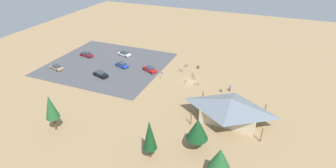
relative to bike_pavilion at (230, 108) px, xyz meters
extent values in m
plane|color=#9E7F56|center=(12.85, -13.49, -3.09)|extent=(160.00, 160.00, 0.00)
cube|color=#4C4C51|center=(40.28, -14.69, -3.06)|extent=(34.90, 31.40, 0.05)
cube|color=beige|center=(0.00, 0.00, -1.56)|extent=(11.43, 6.52, 3.06)
pyramid|color=slate|center=(0.00, 0.00, 1.11)|extent=(14.53, 9.62, 2.28)
cylinder|color=brown|center=(-7.03, -4.58, -1.56)|extent=(0.20, 0.20, 3.06)
cylinder|color=brown|center=(7.03, -4.58, -1.56)|extent=(0.20, 0.20, 3.06)
cylinder|color=brown|center=(-7.03, 4.58, -1.56)|extent=(0.20, 0.20, 3.06)
cylinder|color=brown|center=(7.03, 4.58, -1.56)|extent=(0.20, 0.20, 3.06)
cylinder|color=brown|center=(13.26, -22.21, -2.64)|extent=(0.60, 0.60, 0.90)
cylinder|color=#99999E|center=(20.73, -11.85, -1.99)|extent=(0.08, 0.08, 2.20)
cube|color=#1959B2|center=(20.73, -11.85, -1.19)|extent=(0.56, 0.04, 0.40)
cylinder|color=brown|center=(3.89, 11.04, -1.81)|extent=(0.30, 0.30, 2.54)
cone|color=#14421E|center=(3.89, 11.04, 1.54)|extent=(3.97, 3.97, 4.16)
cylinder|color=brown|center=(10.92, 16.15, -2.06)|extent=(0.45, 0.45, 2.05)
cone|color=#14421E|center=(10.92, 16.15, 1.89)|extent=(2.45, 2.45, 5.84)
cone|color=#235B2D|center=(-1.29, 16.09, 0.91)|extent=(3.65, 3.65, 3.93)
cylinder|color=brown|center=(32.22, 16.42, -1.60)|extent=(0.44, 0.44, 2.98)
cone|color=#235B2D|center=(32.22, 16.42, 2.40)|extent=(2.72, 2.72, 5.03)
torus|color=black|center=(11.08, -11.93, -2.72)|extent=(0.69, 0.34, 0.74)
torus|color=black|center=(10.18, -12.33, -2.72)|extent=(0.69, 0.34, 0.74)
cylinder|color=#1E7F38|center=(10.63, -12.13, -2.59)|extent=(0.84, 0.40, 0.04)
cylinder|color=#1E7F38|center=(10.79, -12.06, -2.48)|extent=(0.04, 0.04, 0.47)
cube|color=black|center=(10.79, -12.06, -2.24)|extent=(0.22, 0.15, 0.05)
cylinder|color=#1E7F38|center=(10.27, -12.29, -2.46)|extent=(0.04, 0.04, 0.51)
cylinder|color=black|center=(10.27, -12.29, -2.21)|extent=(0.22, 0.45, 0.03)
torus|color=black|center=(17.01, -18.22, -2.74)|extent=(0.70, 0.18, 0.70)
torus|color=black|center=(18.01, -18.42, -2.74)|extent=(0.70, 0.18, 0.70)
cylinder|color=black|center=(17.51, -18.32, -2.62)|extent=(0.93, 0.22, 0.04)
cylinder|color=black|center=(17.33, -18.28, -2.53)|extent=(0.04, 0.04, 0.42)
cube|color=black|center=(17.33, -18.28, -2.32)|extent=(0.21, 0.12, 0.05)
cylinder|color=black|center=(17.91, -18.40, -2.50)|extent=(0.04, 0.04, 0.48)
cylinder|color=black|center=(17.91, -18.40, -2.25)|extent=(0.13, 0.48, 0.03)
torus|color=black|center=(12.95, -15.27, -2.71)|extent=(0.66, 0.44, 0.75)
torus|color=black|center=(12.03, -14.68, -2.71)|extent=(0.66, 0.44, 0.75)
cylinder|color=silver|center=(12.49, -14.97, -2.59)|extent=(0.87, 0.57, 0.04)
cylinder|color=silver|center=(12.66, -15.08, -2.48)|extent=(0.04, 0.04, 0.46)
cube|color=black|center=(12.66, -15.08, -2.25)|extent=(0.21, 0.17, 0.05)
cylinder|color=silver|center=(12.12, -14.74, -2.49)|extent=(0.04, 0.04, 0.44)
cylinder|color=black|center=(12.12, -14.74, -2.27)|extent=(0.28, 0.42, 0.03)
torus|color=black|center=(12.82, -16.28, -2.71)|extent=(0.51, 0.61, 0.76)
torus|color=black|center=(13.50, -17.13, -2.71)|extent=(0.51, 0.61, 0.76)
cylinder|color=orange|center=(13.16, -16.71, -2.58)|extent=(0.66, 0.80, 0.04)
cylinder|color=orange|center=(13.04, -16.55, -2.49)|extent=(0.04, 0.04, 0.43)
cube|color=black|center=(13.04, -16.55, -2.28)|extent=(0.19, 0.21, 0.05)
cylinder|color=orange|center=(13.43, -17.05, -2.48)|extent=(0.04, 0.04, 0.46)
cylinder|color=black|center=(13.43, -17.05, -2.25)|extent=(0.39, 0.33, 0.03)
torus|color=black|center=(1.40, -10.13, -2.74)|extent=(0.29, 0.66, 0.69)
torus|color=black|center=(1.76, -9.19, -2.74)|extent=(0.29, 0.66, 0.69)
cylinder|color=#197A7F|center=(1.58, -9.66, -2.63)|extent=(0.37, 0.88, 0.04)
cylinder|color=#197A7F|center=(1.51, -9.83, -2.56)|extent=(0.04, 0.04, 0.36)
cube|color=black|center=(1.51, -9.83, -2.38)|extent=(0.15, 0.22, 0.05)
cylinder|color=#197A7F|center=(1.73, -9.28, -2.53)|extent=(0.04, 0.04, 0.42)
cylinder|color=black|center=(1.73, -9.28, -2.32)|extent=(0.46, 0.20, 0.03)
torus|color=black|center=(16.76, -22.49, -2.75)|extent=(0.33, 0.61, 0.66)
torus|color=black|center=(17.24, -21.55, -2.75)|extent=(0.33, 0.61, 0.66)
cylinder|color=#722D9E|center=(17.00, -22.02, -2.65)|extent=(0.47, 0.89, 0.04)
cylinder|color=#722D9E|center=(16.92, -22.19, -2.57)|extent=(0.04, 0.04, 0.37)
cube|color=black|center=(16.92, -22.19, -2.39)|extent=(0.16, 0.21, 0.05)
cylinder|color=#722D9E|center=(17.19, -21.64, -2.52)|extent=(0.04, 0.04, 0.47)
cylinder|color=black|center=(17.19, -21.64, -2.28)|extent=(0.44, 0.24, 0.03)
torus|color=black|center=(13.90, -12.69, -2.75)|extent=(0.09, 0.67, 0.67)
torus|color=black|center=(13.97, -11.62, -2.75)|extent=(0.09, 0.67, 0.67)
cylinder|color=yellow|center=(13.94, -12.16, -2.64)|extent=(0.10, 0.99, 0.04)
cylinder|color=yellow|center=(13.92, -12.35, -2.58)|extent=(0.04, 0.04, 0.34)
cube|color=black|center=(13.92, -12.35, -2.41)|extent=(0.09, 0.20, 0.05)
cylinder|color=yellow|center=(13.96, -11.73, -2.53)|extent=(0.04, 0.04, 0.44)
cylinder|color=black|center=(13.96, -11.73, -2.31)|extent=(0.48, 0.06, 0.03)
cube|color=red|center=(25.92, -14.99, -2.49)|extent=(4.98, 3.67, 0.66)
cube|color=#2D3842|center=(25.92, -14.99, -1.92)|extent=(3.04, 2.58, 0.48)
cylinder|color=black|center=(27.69, -14.96, -2.72)|extent=(0.67, 0.48, 0.64)
cylinder|color=black|center=(26.99, -16.40, -2.72)|extent=(0.67, 0.48, 0.64)
cylinder|color=black|center=(24.85, -13.58, -2.72)|extent=(0.67, 0.48, 0.64)
cylinder|color=black|center=(24.15, -15.02, -2.72)|extent=(0.67, 0.48, 0.64)
cube|color=black|center=(37.35, -6.81, -2.47)|extent=(4.95, 3.08, 0.69)
cube|color=#2D3842|center=(37.35, -6.81, -1.84)|extent=(2.94, 2.29, 0.57)
cylinder|color=black|center=(39.08, -6.47, -2.72)|extent=(0.68, 0.39, 0.64)
cylinder|color=black|center=(38.62, -8.03, -2.72)|extent=(0.68, 0.39, 0.64)
cylinder|color=black|center=(36.07, -5.58, -2.72)|extent=(0.68, 0.39, 0.64)
cylinder|color=black|center=(35.61, -7.14, -2.72)|extent=(0.68, 0.39, 0.64)
cube|color=tan|center=(52.15, -5.87, -2.53)|extent=(4.54, 2.86, 0.56)
cube|color=#2D3842|center=(52.15, -5.87, -2.02)|extent=(2.70, 2.15, 0.47)
cylinder|color=black|center=(53.74, -5.50, -2.72)|extent=(0.68, 0.38, 0.64)
cylinder|color=black|center=(53.32, -7.01, -2.72)|extent=(0.68, 0.38, 0.64)
cylinder|color=black|center=(50.98, -4.73, -2.72)|extent=(0.68, 0.38, 0.64)
cylinder|color=black|center=(50.56, -6.24, -2.72)|extent=(0.68, 0.38, 0.64)
cube|color=white|center=(38.73, -22.44, -2.52)|extent=(4.71, 2.89, 0.60)
cube|color=#2D3842|center=(38.73, -22.44, -1.94)|extent=(2.79, 2.18, 0.57)
cylinder|color=black|center=(40.38, -22.05, -2.72)|extent=(0.68, 0.38, 0.64)
cylinder|color=black|center=(39.97, -23.59, -2.72)|extent=(0.68, 0.38, 0.64)
cylinder|color=black|center=(37.50, -21.28, -2.72)|extent=(0.68, 0.38, 0.64)
cylinder|color=black|center=(37.09, -22.82, -2.72)|extent=(0.68, 0.38, 0.64)
cube|color=maroon|center=(50.02, -17.19, -2.48)|extent=(4.77, 2.49, 0.68)
cube|color=#2D3842|center=(50.02, -17.19, -1.84)|extent=(2.77, 1.93, 0.59)
cylinder|color=black|center=(51.67, -16.73, -2.72)|extent=(0.67, 0.33, 0.64)
cylinder|color=black|center=(51.40, -18.19, -2.72)|extent=(0.67, 0.33, 0.64)
cylinder|color=black|center=(48.63, -16.18, -2.72)|extent=(0.67, 0.33, 0.64)
cylinder|color=black|center=(48.36, -17.64, -2.72)|extent=(0.67, 0.33, 0.64)
cube|color=#1E42B2|center=(35.05, -14.59, -2.54)|extent=(4.74, 3.08, 0.55)
cube|color=#2D3842|center=(35.05, -14.59, -1.98)|extent=(2.84, 2.26, 0.56)
cylinder|color=black|center=(36.72, -14.33, -2.72)|extent=(0.68, 0.41, 0.64)
cylinder|color=black|center=(36.23, -15.80, -2.72)|extent=(0.68, 0.41, 0.64)
cylinder|color=black|center=(33.88, -13.38, -2.72)|extent=(0.68, 0.41, 0.64)
cylinder|color=black|center=(33.39, -14.85, -2.72)|extent=(0.68, 0.41, 0.64)
cube|color=#2D3347|center=(2.02, -12.33, -2.62)|extent=(0.33, 0.26, 0.94)
cylinder|color=blue|center=(2.02, -12.33, -1.83)|extent=(0.36, 0.36, 0.64)
sphere|color=tan|center=(2.02, -12.33, -1.39)|extent=(0.24, 0.24, 0.24)
cube|color=#2D3347|center=(3.87, -11.21, -2.69)|extent=(0.36, 0.39, 0.80)
cylinder|color=yellow|center=(3.87, -11.21, -1.98)|extent=(0.36, 0.36, 0.62)
sphere|color=tan|center=(3.87, -11.21, -1.55)|extent=(0.24, 0.24, 0.24)
camera|label=1|loc=(-5.18, 47.63, 31.48)|focal=28.26mm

